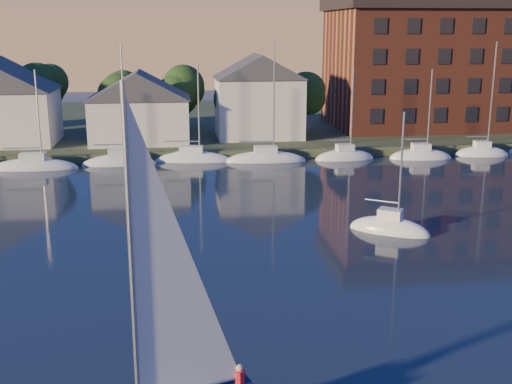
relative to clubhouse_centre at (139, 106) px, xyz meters
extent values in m
cube|color=#334025|center=(6.00, 18.00, -5.13)|extent=(160.00, 50.00, 2.00)
cube|color=brown|center=(6.00, -5.00, -5.13)|extent=(120.00, 3.00, 1.00)
cube|color=white|center=(0.00, 0.00, -1.63)|extent=(11.00, 8.00, 5.00)
cube|color=white|center=(14.00, 2.00, -0.63)|extent=(10.00, 8.00, 7.00)
cube|color=brown|center=(40.00, 8.00, 3.37)|extent=(30.00, 16.00, 15.00)
cube|color=black|center=(40.00, 8.00, 12.07)|extent=(31.00, 17.00, 2.40)
cylinder|color=#382419|center=(-12.00, 6.00, -2.38)|extent=(0.50, 0.50, 3.50)
sphere|color=#153212|center=(-12.00, 6.00, 2.07)|extent=(5.40, 5.40, 5.40)
cylinder|color=#382419|center=(-4.00, 6.00, -2.38)|extent=(0.50, 0.50, 3.50)
sphere|color=#153212|center=(-4.00, 6.00, 2.07)|extent=(5.40, 5.40, 5.40)
cylinder|color=#382419|center=(4.00, 6.00, -2.38)|extent=(0.50, 0.50, 3.50)
sphere|color=#153212|center=(4.00, 6.00, 2.07)|extent=(5.40, 5.40, 5.40)
cylinder|color=#382419|center=(12.00, 6.00, -2.38)|extent=(0.50, 0.50, 3.50)
sphere|color=#153212|center=(12.00, 6.00, 2.07)|extent=(5.40, 5.40, 5.40)
cylinder|color=#382419|center=(20.00, 6.00, -2.38)|extent=(0.50, 0.50, 3.50)
sphere|color=#153212|center=(20.00, 6.00, 2.07)|extent=(5.40, 5.40, 5.40)
cylinder|color=#382419|center=(28.00, 6.00, -2.38)|extent=(0.50, 0.50, 3.50)
sphere|color=#153212|center=(28.00, 6.00, 2.07)|extent=(5.40, 5.40, 5.40)
cylinder|color=#382419|center=(36.00, 6.00, -2.38)|extent=(0.50, 0.50, 3.50)
sphere|color=#153212|center=(36.00, 6.00, 2.07)|extent=(5.40, 5.40, 5.40)
cylinder|color=#382419|center=(44.00, 6.00, -2.38)|extent=(0.50, 0.50, 3.50)
sphere|color=#153212|center=(44.00, 6.00, 2.07)|extent=(5.40, 5.40, 5.40)
ellipsoid|color=silver|center=(-10.00, -8.00, -5.13)|extent=(7.50, 2.40, 2.20)
cube|color=silver|center=(-10.00, -8.00, -3.83)|extent=(2.10, 1.32, 0.70)
cylinder|color=#A5A8AD|center=(-9.25, -8.00, 0.82)|extent=(0.16, 0.16, 10.00)
cylinder|color=#A5A8AD|center=(-10.82, -8.00, -2.98)|extent=(3.15, 0.12, 0.12)
ellipsoid|color=silver|center=(-2.00, -8.00, -5.13)|extent=(7.50, 2.40, 2.20)
cube|color=silver|center=(-2.00, -8.00, -3.83)|extent=(2.10, 1.32, 0.70)
cylinder|color=#A5A8AD|center=(-1.25, -8.00, 0.82)|extent=(0.16, 0.16, 10.00)
cylinder|color=#A5A8AD|center=(-2.82, -8.00, -2.98)|extent=(3.15, 0.12, 0.12)
ellipsoid|color=silver|center=(6.00, -8.00, -5.13)|extent=(7.50, 2.40, 2.20)
cube|color=silver|center=(6.00, -8.00, -3.83)|extent=(2.10, 1.32, 0.70)
cylinder|color=#A5A8AD|center=(6.75, -8.00, 0.82)|extent=(0.16, 0.16, 10.00)
cylinder|color=#A5A8AD|center=(5.18, -8.00, -2.98)|extent=(3.15, 0.12, 0.12)
ellipsoid|color=silver|center=(14.00, -8.00, -5.13)|extent=(7.50, 2.40, 2.20)
cube|color=silver|center=(14.00, -8.00, -3.83)|extent=(2.10, 1.32, 0.70)
cylinder|color=#A5A8AD|center=(14.75, -8.00, 0.82)|extent=(0.16, 0.16, 10.00)
cylinder|color=#A5A8AD|center=(13.18, -8.00, -2.98)|extent=(3.15, 0.12, 0.12)
ellipsoid|color=silver|center=(22.00, -8.00, -5.13)|extent=(7.50, 2.40, 2.20)
cube|color=silver|center=(22.00, -8.00, -3.83)|extent=(2.10, 1.32, 0.70)
cylinder|color=#A5A8AD|center=(22.75, -8.00, 0.82)|extent=(0.16, 0.16, 10.00)
cylinder|color=#A5A8AD|center=(21.18, -8.00, -2.98)|extent=(3.15, 0.12, 0.12)
ellipsoid|color=silver|center=(30.00, -8.00, -5.13)|extent=(7.50, 2.40, 2.20)
cube|color=silver|center=(30.00, -8.00, -3.83)|extent=(2.10, 1.32, 0.70)
cylinder|color=#A5A8AD|center=(30.75, -8.00, 0.82)|extent=(0.16, 0.16, 10.00)
cylinder|color=#A5A8AD|center=(29.18, -8.00, -2.98)|extent=(3.15, 0.12, 0.12)
ellipsoid|color=silver|center=(38.00, -8.00, -5.13)|extent=(7.50, 2.40, 2.20)
cube|color=silver|center=(38.00, -8.00, -3.83)|extent=(2.10, 1.32, 0.70)
cylinder|color=#A5A8AD|center=(38.75, -8.00, 0.82)|extent=(0.16, 0.16, 10.00)
cylinder|color=#A5A8AD|center=(37.18, -8.00, -2.98)|extent=(3.15, 0.12, 0.12)
cylinder|color=#A5A8AD|center=(2.36, -55.76, 1.50)|extent=(0.16, 0.16, 11.38)
ellipsoid|color=silver|center=(18.43, -33.36, -5.13)|extent=(5.81, 4.76, 2.20)
cube|color=silver|center=(18.43, -33.36, -3.83)|extent=(1.92, 1.77, 0.70)
cylinder|color=#A5A8AD|center=(18.90, -33.68, -0.46)|extent=(0.16, 0.16, 7.45)
cylinder|color=#A5A8AD|center=(17.90, -33.02, -2.98)|extent=(2.06, 1.42, 0.12)
camera|label=1|loc=(3.73, -74.26, 8.61)|focal=45.00mm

